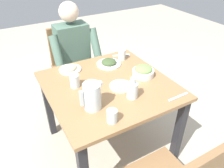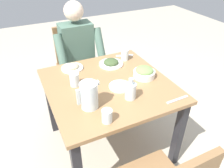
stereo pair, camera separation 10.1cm
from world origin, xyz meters
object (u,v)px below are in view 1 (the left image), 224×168
Objects in this scene: plate_beans at (70,68)px; water_glass_center at (75,81)px; chair_near at (71,62)px; plate_dolmas at (109,63)px; plate_yoghurt at (121,85)px; water_glass_by_pitcher at (112,116)px; water_glass_near_right at (122,55)px; salad_bowl at (143,71)px; diner_near at (77,58)px; oil_carafe at (132,91)px; dining_table at (109,95)px; water_pitcher at (92,96)px.

plate_beans is 1.85× the size of water_glass_center.
chair_near is 0.63m from plate_dolmas.
plate_yoghurt is at bearing 119.74° from plate_beans.
plate_beans is (0.25, -0.44, 0.00)m from plate_yoghurt.
water_glass_by_pitcher is 0.85× the size of water_glass_center.
salad_bowl is at bearing 89.82° from water_glass_near_right.
salad_bowl is 0.26m from plate_yoghurt.
oil_carafe is at bearing 95.38° from diner_near.
dining_table is 5.80× the size of oil_carafe.
water_glass_center is at bearing 77.75° from plate_beans.
plate_dolmas is 2.16× the size of water_glass_near_right.
plate_yoghurt is 1.05× the size of oil_carafe.
plate_yoghurt is 0.90× the size of plate_beans.
oil_carafe reaches higher than plate_yoghurt.
chair_near is 0.56m from plate_beans.
oil_carafe is (-0.25, 0.59, 0.04)m from plate_beans.
plate_dolmas is at bearing -99.99° from oil_carafe.
salad_bowl is at bearing -168.83° from plate_yoghurt.
water_pitcher is (0.24, 0.20, 0.20)m from dining_table.
plate_beans is 0.87× the size of plate_dolmas.
water_glass_near_right reaches higher than salad_bowl.
plate_beans is (-0.05, -0.56, -0.08)m from water_pitcher.
diner_near reaches higher than salad_bowl.
water_glass_center is (0.31, -0.18, 0.03)m from plate_yoghurt.
water_glass_center is at bearing -21.23° from dining_table.
salad_bowl is 0.35m from plate_dolmas.
plate_yoghurt is 0.46m from water_glass_near_right.
plate_yoghurt is 0.78× the size of plate_dolmas.
dining_table is 4.34× the size of plate_dolmas.
chair_near is 0.82m from water_glass_center.
chair_near reaches higher than salad_bowl.
chair_near is 1.27m from water_glass_by_pitcher.
water_pitcher reaches higher than dining_table.
water_glass_by_pitcher reaches higher than plate_dolmas.
plate_dolmas is (0.16, -0.31, -0.02)m from salad_bowl.
salad_bowl is (-0.33, 0.88, 0.24)m from chair_near.
oil_carafe reaches higher than dining_table.
water_glass_by_pitcher is 0.85m from water_glass_near_right.
dining_table is at bearing 61.18° from plate_dolmas.
salad_bowl is at bearing -140.37° from oil_carafe.
water_glass_by_pitcher is at bearing 96.93° from water_glass_center.
water_pitcher is 0.20m from water_glass_by_pitcher.
water_pitcher reaches higher than plate_dolmas.
salad_bowl reaches higher than plate_dolmas.
water_pitcher is at bearing 92.07° from water_glass_center.
water_glass_by_pitcher is at bearing 82.28° from chair_near.
diner_near is at bearing -84.62° from oil_carafe.
chair_near is 0.96m from plate_yoghurt.
water_glass_near_right is at bearing -114.45° from oil_carafe.
salad_bowl is (-0.31, 0.03, 0.15)m from dining_table.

